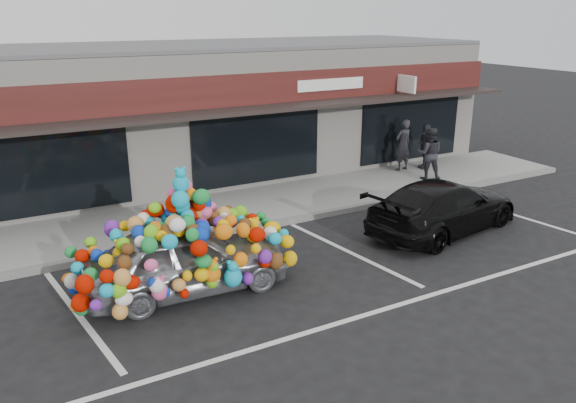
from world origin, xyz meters
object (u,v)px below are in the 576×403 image
black_sedan (444,206)px  pedestrian_c (425,146)px  pedestrian_a (403,145)px  pedestrian_b (429,154)px  toy_car (186,251)px

black_sedan → pedestrian_c: (3.35, 4.44, 0.27)m
pedestrian_a → pedestrian_b: size_ratio=1.04×
pedestrian_c → pedestrian_b: bearing=-19.7°
black_sedan → pedestrian_c: size_ratio=2.91×
pedestrian_b → pedestrian_c: (0.80, 1.07, -0.06)m
pedestrian_b → pedestrian_c: size_ratio=1.08×
toy_car → pedestrian_c: (10.08, 4.41, 0.08)m
black_sedan → pedestrian_b: bearing=-47.6°
pedestrian_a → pedestrian_c: 0.86m
pedestrian_a → pedestrian_b: 1.26m
black_sedan → pedestrian_b: size_ratio=2.70×
toy_car → pedestrian_c: 11.01m
black_sedan → pedestrian_c: bearing=-47.5°
pedestrian_a → pedestrian_c: pedestrian_a is taller
pedestrian_a → pedestrian_c: size_ratio=1.12×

